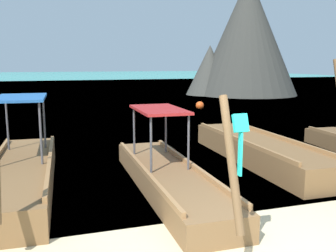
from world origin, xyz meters
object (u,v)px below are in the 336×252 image
at_px(karst_rock, 244,38).
at_px(mooring_buoy_near, 200,105).
at_px(longtail_boat_violet_ribbon, 22,174).
at_px(longtail_boat_turquoise_ribbon, 168,177).
at_px(longtail_boat_blue_ribbon, 259,151).

height_order(karst_rock, mooring_buoy_near, karst_rock).
xyz_separation_m(longtail_boat_violet_ribbon, longtail_boat_turquoise_ribbon, (3.04, -1.03, -0.05)).
bearing_deg(longtail_boat_violet_ribbon, longtail_boat_turquoise_ribbon, -18.77).
height_order(longtail_boat_turquoise_ribbon, karst_rock, karst_rock).
height_order(longtail_boat_violet_ribbon, longtail_boat_turquoise_ribbon, longtail_boat_violet_ribbon).
xyz_separation_m(longtail_boat_blue_ribbon, mooring_buoy_near, (3.14, 11.82, -0.08)).
height_order(longtail_boat_blue_ribbon, karst_rock, karst_rock).
distance_m(longtail_boat_turquoise_ribbon, karst_rock, 26.93).
distance_m(longtail_boat_violet_ribbon, mooring_buoy_near, 15.44).
xyz_separation_m(longtail_boat_turquoise_ribbon, karst_rock, (14.22, 22.40, 4.59)).
bearing_deg(mooring_buoy_near, longtail_boat_blue_ribbon, -104.87).
bearing_deg(mooring_buoy_near, karst_rock, 49.04).
bearing_deg(longtail_boat_blue_ribbon, karst_rock, 62.18).
distance_m(longtail_boat_turquoise_ribbon, mooring_buoy_near, 14.73).
bearing_deg(karst_rock, longtail_boat_turquoise_ribbon, -122.40).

